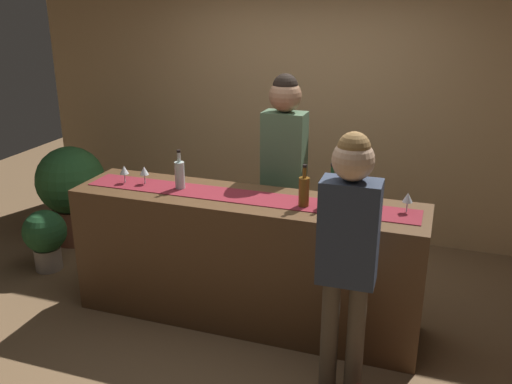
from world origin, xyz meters
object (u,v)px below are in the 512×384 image
bartender (284,159)px  potted_plant_small (45,236)px  wine_bottle_clear (180,174)px  wine_bottle_green (332,190)px  wine_glass_near_customer (124,170)px  potted_plant_tall (71,188)px  customer_sipping (348,241)px  wine_bottle_amber (304,191)px  wine_glass_far_end (408,198)px  wine_glass_mid_counter (144,171)px

bartender → potted_plant_small: size_ratio=3.19×
wine_bottle_clear → wine_bottle_green: bearing=1.3°
wine_glass_near_customer → bartender: bartender is taller
potted_plant_tall → potted_plant_small: bearing=-77.2°
customer_sipping → potted_plant_small: bearing=163.3°
wine_bottle_green → potted_plant_tall: size_ratio=0.31×
wine_bottle_amber → wine_glass_near_customer: 1.43m
customer_sipping → potted_plant_tall: 3.34m
customer_sipping → wine_bottle_clear: bearing=154.4°
wine_glass_far_end → customer_sipping: customer_sipping is taller
wine_glass_near_customer → customer_sipping: size_ratio=0.08×
wine_glass_near_customer → potted_plant_tall: wine_glass_near_customer is taller
wine_glass_far_end → customer_sipping: bearing=-111.9°
wine_glass_far_end → potted_plant_small: 3.22m
bartender → customer_sipping: bearing=122.7°
wine_bottle_clear → wine_glass_mid_counter: bearing=179.0°
wine_glass_near_customer → wine_glass_far_end: 2.12m
bartender → wine_glass_mid_counter: bearing=31.6°
wine_glass_mid_counter → bartender: 1.11m
wine_bottle_clear → potted_plant_small: wine_bottle_clear is taller
wine_glass_near_customer → potted_plant_small: 1.28m
wine_glass_far_end → potted_plant_small: (-3.12, 0.11, -0.78)m
wine_bottle_green → customer_sipping: bearing=-70.3°
wine_glass_far_end → wine_glass_near_customer: bearing=-177.9°
wine_glass_far_end → bartender: bearing=153.0°
customer_sipping → wine_bottle_amber: bearing=124.5°
wine_bottle_clear → customer_sipping: 1.52m
wine_glass_far_end → potted_plant_tall: 3.38m
wine_bottle_clear → customer_sipping: size_ratio=0.18×
wine_bottle_clear → potted_plant_tall: 1.86m
customer_sipping → potted_plant_small: customer_sipping is taller
potted_plant_tall → wine_glass_mid_counter: bearing=-30.7°
wine_bottle_amber → wine_glass_near_customer: wine_bottle_amber is taller
customer_sipping → potted_plant_tall: (-2.99, 1.41, -0.48)m
wine_glass_mid_counter → wine_bottle_green: bearing=0.8°
wine_glass_near_customer → bartender: 1.26m
wine_bottle_amber → potted_plant_small: wine_bottle_amber is taller
wine_bottle_amber → wine_glass_far_end: size_ratio=2.10×
wine_glass_near_customer → wine_bottle_green: bearing=1.9°
wine_bottle_amber → wine_bottle_green: same height
wine_glass_mid_counter → customer_sipping: (1.69, -0.64, -0.06)m
wine_bottle_green → potted_plant_small: wine_bottle_green is taller
wine_bottle_amber → potted_plant_tall: wine_bottle_amber is taller
wine_bottle_green → potted_plant_tall: wine_bottle_green is taller
bartender → wine_bottle_amber: bearing=118.6°
wine_bottle_green → wine_glass_far_end: 0.51m
bartender → wine_glass_near_customer: bearing=29.2°
customer_sipping → potted_plant_tall: size_ratio=1.72×
wine_bottle_green → potted_plant_tall: 2.90m
wine_glass_near_customer → wine_glass_mid_counter: same height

